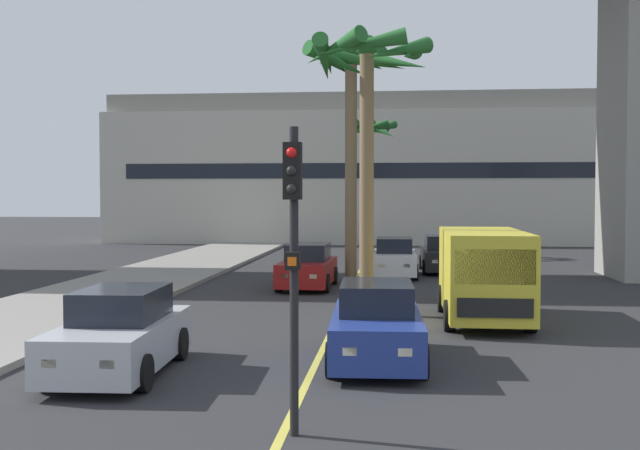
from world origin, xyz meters
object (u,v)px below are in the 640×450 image
car_queue_second (120,335)px  palm_tree_near_median (351,100)px  car_queue_third (376,326)px  car_queue_fifth (442,255)px  traffic_light_median_near (293,237)px  car_queue_front (394,259)px  delivery_van (483,272)px  palm_tree_far_median (366,84)px  car_queue_fourth (308,268)px  palm_tree_mid_median (371,141)px

car_queue_second → palm_tree_near_median: bearing=77.9°
car_queue_third → car_queue_fifth: same height
car_queue_third → traffic_light_median_near: 5.27m
car_queue_front → delivery_van: delivery_van is taller
palm_tree_near_median → palm_tree_far_median: (0.87, -8.18, -0.56)m
car_queue_fourth → traffic_light_median_near: size_ratio=0.99×
car_queue_fourth → palm_tree_mid_median: 16.11m
delivery_van → traffic_light_median_near: 10.68m
car_queue_front → palm_tree_near_median: size_ratio=0.46×
palm_tree_far_median → car_queue_fifth: bearing=76.8°
car_queue_front → car_queue_fourth: bearing=-126.7°
car_queue_front → car_queue_fifth: (2.04, 2.07, 0.00)m
traffic_light_median_near → palm_tree_far_median: (0.54, 10.84, 3.60)m
car_queue_front → car_queue_third: size_ratio=0.99×
car_queue_front → car_queue_second: 18.09m
delivery_van → traffic_light_median_near: traffic_light_median_near is taller
car_queue_second → palm_tree_mid_median: size_ratio=0.56×
palm_tree_far_median → car_queue_fourth: bearing=111.2°
car_queue_second → car_queue_fourth: same height
traffic_light_median_near → palm_tree_mid_median: bearing=90.0°
car_queue_front → palm_tree_far_median: 11.42m
car_queue_second → palm_tree_mid_median: 29.11m
delivery_van → palm_tree_far_median: 5.97m
car_queue_front → palm_tree_far_median: (-0.78, -9.92, 5.60)m
car_queue_front → palm_tree_near_median: palm_tree_near_median is taller
car_queue_third → palm_tree_near_median: (-1.33, 14.25, 6.16)m
car_queue_front → car_queue_third: same height
delivery_van → palm_tree_mid_median: (-3.61, 21.78, 4.93)m
car_queue_third → car_queue_fourth: bearing=102.9°
car_queue_fourth → palm_tree_near_median: 6.73m
car_queue_front → car_queue_third: bearing=-91.1°
delivery_van → palm_tree_far_median: bearing=163.8°
car_queue_fifth → car_queue_fourth: bearing=-129.6°
car_queue_front → palm_tree_near_median: bearing=-133.4°
car_queue_front → car_queue_fourth: (-3.04, -4.08, 0.00)m
car_queue_front → palm_tree_mid_median: palm_tree_mid_median is taller
car_queue_third → palm_tree_mid_median: size_ratio=0.56×
car_queue_front → traffic_light_median_near: traffic_light_median_near is taller
delivery_van → car_queue_fourth: bearing=128.5°
car_queue_fourth → palm_tree_far_median: palm_tree_far_median is taller
car_queue_second → palm_tree_mid_median: bearing=82.6°
car_queue_front → car_queue_fifth: bearing=45.4°
delivery_van → palm_tree_near_median: 11.37m
palm_tree_near_median → traffic_light_median_near: bearing=-89.0°
palm_tree_near_median → palm_tree_far_median: palm_tree_near_median is taller
car_queue_second → palm_tree_near_median: 17.14m
delivery_van → palm_tree_near_median: bearing=113.5°
car_queue_front → car_queue_second: (-4.99, -17.38, 0.00)m
car_queue_fourth → palm_tree_mid_median: size_ratio=0.56×
traffic_light_median_near → palm_tree_far_median: 11.44m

